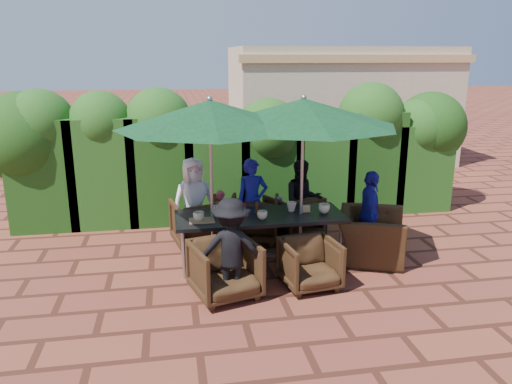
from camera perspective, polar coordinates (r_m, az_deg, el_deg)
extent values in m
plane|color=brown|center=(7.51, 1.04, -8.02)|extent=(80.00, 80.00, 0.00)
cube|color=black|center=(7.23, 0.46, -2.82)|extent=(2.43, 0.90, 0.05)
cube|color=gray|center=(7.44, 0.45, -7.25)|extent=(2.23, 0.05, 0.05)
cylinder|color=gray|center=(6.93, -8.21, -7.12)|extent=(0.05, 0.05, 0.70)
cylinder|color=gray|center=(7.58, -8.39, -5.12)|extent=(0.05, 0.05, 0.70)
cylinder|color=gray|center=(7.32, 9.64, -5.94)|extent=(0.05, 0.05, 0.70)
cylinder|color=gray|center=(7.94, 7.97, -4.15)|extent=(0.05, 0.05, 0.70)
cylinder|color=gray|center=(7.36, -4.88, -8.46)|extent=(0.44, 0.44, 0.03)
cylinder|color=gray|center=(6.97, -5.10, 0.49)|extent=(0.04, 0.04, 2.40)
cone|color=black|center=(6.78, -5.30, 8.85)|extent=(2.58, 2.58, 0.38)
sphere|color=gray|center=(6.76, -5.34, 10.54)|extent=(0.08, 0.08, 0.08)
cylinder|color=gray|center=(7.57, 5.02, -7.76)|extent=(0.44, 0.44, 0.03)
cylinder|color=gray|center=(7.19, 5.24, 0.96)|extent=(0.04, 0.04, 2.40)
cone|color=black|center=(7.01, 5.44, 9.06)|extent=(2.68, 2.68, 0.38)
sphere|color=gray|center=(6.99, 5.48, 10.69)|extent=(0.08, 0.08, 0.08)
imported|color=black|center=(8.07, -6.53, -3.27)|extent=(0.94, 0.90, 0.83)
imported|color=black|center=(8.26, -0.19, -2.82)|extent=(0.93, 0.90, 0.81)
imported|color=black|center=(8.47, 4.32, -2.44)|extent=(1.00, 0.98, 0.79)
imported|color=black|center=(6.37, -3.55, -8.53)|extent=(0.95, 0.92, 0.80)
imported|color=black|center=(6.67, 6.21, -7.90)|extent=(0.79, 0.75, 0.72)
imported|color=black|center=(7.70, 13.06, -4.04)|extent=(1.06, 1.27, 0.95)
imported|color=white|center=(8.11, -7.12, -1.02)|extent=(0.78, 0.57, 1.42)
imported|color=#1B1C96|center=(8.05, -0.42, -1.11)|extent=(0.53, 0.44, 1.40)
imported|color=black|center=(8.24, 5.33, -0.97)|extent=(0.66, 0.42, 1.34)
imported|color=black|center=(6.24, -2.81, -6.52)|extent=(0.89, 0.52, 1.31)
imported|color=#1B1C96|center=(7.74, 12.84, -2.46)|extent=(0.59, 0.86, 1.33)
imported|color=#D54B5C|center=(8.20, -3.99, -2.79)|extent=(0.34, 0.29, 0.86)
imported|color=#7B4DA8|center=(8.32, 2.64, -2.99)|extent=(0.33, 0.30, 0.73)
imported|color=#217B35|center=(11.59, 4.45, 4.49)|extent=(1.50, 1.37, 1.61)
imported|color=#D54B5C|center=(12.07, 8.63, 4.70)|extent=(0.83, 0.61, 1.57)
imported|color=gray|center=(12.18, 13.56, 4.69)|extent=(1.11, 0.64, 1.63)
imported|color=beige|center=(7.01, -6.57, -2.75)|extent=(0.16, 0.16, 0.13)
imported|color=beige|center=(7.20, -4.36, -2.13)|extent=(0.15, 0.15, 0.14)
imported|color=beige|center=(7.03, 0.71, -2.63)|extent=(0.15, 0.15, 0.12)
imported|color=beige|center=(7.39, 4.08, -1.68)|extent=(0.15, 0.15, 0.14)
imported|color=beige|center=(7.36, 7.79, -1.87)|extent=(0.17, 0.17, 0.14)
cylinder|color=#B20C0A|center=(7.20, -1.34, -1.99)|extent=(0.04, 0.04, 0.17)
cylinder|color=#4C230C|center=(7.26, 0.07, -1.83)|extent=(0.04, 0.04, 0.17)
cube|color=#A37A4F|center=(6.99, -6.23, -3.26)|extent=(0.35, 0.25, 0.02)
cube|color=#DDAC71|center=(7.17, -1.42, -2.35)|extent=(0.12, 0.06, 0.10)
cube|color=#DDAC71|center=(7.38, 5.71, -1.90)|extent=(0.12, 0.06, 0.10)
cube|color=#19350E|center=(9.54, -22.88, 2.01)|extent=(1.15, 0.95, 1.95)
sphere|color=#19350E|center=(9.40, -23.44, 7.22)|extent=(1.18, 1.18, 1.18)
cube|color=#19350E|center=(9.36, -16.92, 2.32)|extent=(1.15, 0.95, 1.95)
sphere|color=#19350E|center=(9.22, -17.34, 7.62)|extent=(1.09, 1.09, 1.09)
cube|color=#19350E|center=(9.29, -10.79, 2.62)|extent=(1.15, 0.95, 1.95)
sphere|color=#19350E|center=(9.14, -11.06, 7.98)|extent=(1.18, 1.18, 1.18)
cube|color=#19350E|center=(9.34, -4.62, 2.47)|extent=(1.15, 0.95, 1.81)
sphere|color=#19350E|center=(9.19, -4.73, 7.37)|extent=(0.93, 0.93, 0.93)
cube|color=#19350E|center=(9.49, 1.41, 2.37)|extent=(1.15, 0.95, 1.70)
sphere|color=#19350E|center=(9.35, 1.44, 6.84)|extent=(1.26, 1.26, 1.26)
cube|color=#19350E|center=(9.73, 7.20, 2.64)|extent=(1.15, 0.95, 1.72)
sphere|color=#19350E|center=(9.59, 7.35, 7.06)|extent=(0.97, 0.97, 0.97)
cube|color=#19350E|center=(10.04, 12.70, 3.50)|extent=(1.15, 0.95, 1.97)
sphere|color=#19350E|center=(9.90, 13.00, 8.50)|extent=(1.26, 1.26, 1.26)
cube|color=#19350E|center=(10.49, 17.72, 2.89)|extent=(1.15, 0.95, 1.70)
sphere|color=#19350E|center=(10.36, 18.06, 6.93)|extent=(1.15, 1.15, 1.15)
sphere|color=#19350E|center=(9.60, -24.89, 5.67)|extent=(1.60, 1.60, 1.60)
sphere|color=#19350E|center=(10.59, 19.26, 7.02)|extent=(1.40, 1.40, 1.40)
cube|color=beige|center=(14.65, 9.50, 9.75)|extent=(6.00, 3.00, 3.20)
cube|color=#DDAC71|center=(13.23, 11.87, 14.70)|extent=(6.20, 0.25, 0.20)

